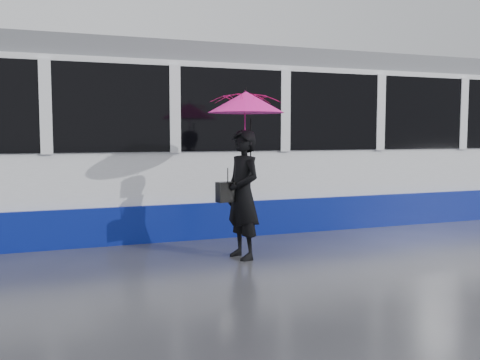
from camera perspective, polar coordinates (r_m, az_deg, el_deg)
name	(u,v)px	position (r m, az deg, el deg)	size (l,w,h in m)	color
ground	(190,258)	(7.86, -5.31, -8.26)	(90.00, 90.00, 0.00)	#2F2F35
rails	(156,229)	(10.24, -8.99, -5.15)	(34.00, 1.51, 0.02)	#3F3D38
woman	(243,194)	(7.65, 0.29, -1.56)	(0.68, 0.44, 1.85)	black
umbrella	(246,117)	(7.62, 0.65, 6.72)	(1.28, 1.28, 1.25)	#FF1556
handbag	(228,192)	(7.59, -1.32, -1.27)	(0.35, 0.21, 0.47)	black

